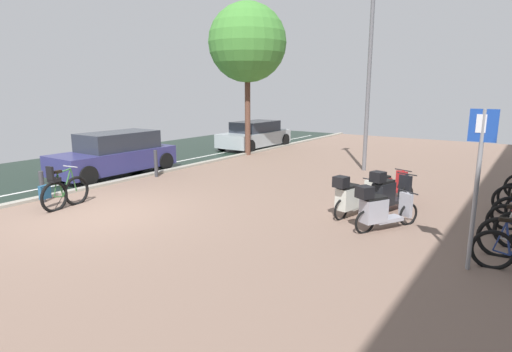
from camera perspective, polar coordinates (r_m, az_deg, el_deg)
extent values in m
cube|color=#836759|center=(7.26, 1.69, -11.73)|extent=(14.40, 40.00, 0.05)
cube|color=#A19B8D|center=(12.49, -27.30, -2.62)|extent=(0.24, 40.00, 0.08)
cube|color=silver|center=(13.55, -29.71, -1.98)|extent=(0.12, 36.00, 0.00)
torus|color=black|center=(11.07, -26.00, -2.61)|extent=(0.20, 0.76, 0.76)
torus|color=black|center=(11.48, -23.46, -1.89)|extent=(0.20, 0.76, 0.76)
cylinder|color=#316532|center=(11.25, -24.57, -0.82)|extent=(0.09, 0.33, 0.67)
cylinder|color=#316532|center=(11.14, -25.33, -1.15)|extent=(0.06, 0.15, 0.61)
cylinder|color=#316532|center=(11.16, -24.91, 0.63)|extent=(0.10, 0.40, 0.09)
cylinder|color=#316532|center=(11.15, -25.49, -2.59)|extent=(0.07, 0.26, 0.08)
cylinder|color=#316532|center=(11.05, -25.84, -1.15)|extent=(0.05, 0.17, 0.56)
cylinder|color=#316532|center=(11.38, -23.80, -0.49)|extent=(0.06, 0.15, 0.61)
cube|color=black|center=(11.04, -25.69, 0.52)|extent=(0.13, 0.23, 0.06)
cylinder|color=#ADADB2|center=(11.28, -24.18, 1.19)|extent=(0.48, 0.10, 0.02)
cube|color=black|center=(11.01, -25.99, -0.47)|extent=(0.24, 0.27, 0.10)
cube|color=black|center=(10.92, -26.48, 0.35)|extent=(0.21, 0.09, 0.32)
cube|color=#23527A|center=(11.38, -27.06, -1.98)|extent=(0.15, 0.29, 0.34)
cylinder|color=black|center=(11.29, -25.49, -3.32)|extent=(0.18, 0.13, 0.30)
torus|color=black|center=(7.87, 29.79, -8.84)|extent=(0.69, 0.18, 0.69)
cylinder|color=navy|center=(7.82, 31.38, -7.39)|extent=(0.14, 0.06, 0.55)
cylinder|color=navy|center=(7.89, 30.67, -9.06)|extent=(0.25, 0.07, 0.07)
cylinder|color=navy|center=(7.80, 30.50, -7.16)|extent=(0.17, 0.05, 0.50)
cube|color=black|center=(7.73, 31.25, -5.18)|extent=(0.23, 0.13, 0.06)
torus|color=black|center=(8.46, 30.54, -7.33)|extent=(0.75, 0.13, 0.75)
cylinder|color=#B2B3B4|center=(8.47, 31.42, -7.58)|extent=(0.27, 0.05, 0.08)
cylinder|color=#B2B3B4|center=(8.38, 31.26, -5.63)|extent=(0.18, 0.04, 0.55)
torus|color=black|center=(9.59, 31.09, -5.37)|extent=(0.71, 0.21, 0.71)
cylinder|color=black|center=(9.61, 31.76, -5.55)|extent=(0.24, 0.07, 0.08)
cylinder|color=black|center=(9.53, 31.65, -3.93)|extent=(0.16, 0.06, 0.52)
torus|color=black|center=(10.13, 31.55, -4.46)|extent=(0.74, 0.29, 0.75)
torus|color=black|center=(11.35, 31.42, -2.91)|extent=(0.73, 0.20, 0.72)
torus|color=black|center=(11.91, 31.78, -2.41)|extent=(0.68, 0.26, 0.69)
torus|color=black|center=(9.52, 11.62, -4.56)|extent=(0.15, 0.50, 0.51)
torus|color=black|center=(10.57, 15.70, -3.11)|extent=(0.15, 0.50, 0.51)
cube|color=silver|center=(10.04, 13.77, -3.93)|extent=(0.43, 0.77, 0.08)
cube|color=silver|center=(9.64, 12.48, -3.01)|extent=(0.41, 0.62, 0.49)
cube|color=black|center=(9.58, 12.56, -1.41)|extent=(0.36, 0.56, 0.06)
cylinder|color=silver|center=(10.49, 15.71, -1.81)|extent=(0.09, 0.13, 0.51)
cube|color=silver|center=(10.44, 15.49, -2.00)|extent=(0.33, 0.15, 0.50)
cylinder|color=black|center=(10.42, 15.71, -0.50)|extent=(0.51, 0.14, 0.03)
cube|color=black|center=(9.32, 11.61, -0.80)|extent=(0.33, 0.33, 0.24)
torus|color=black|center=(8.75, 14.74, -6.16)|extent=(0.29, 0.47, 0.51)
torus|color=black|center=(9.56, 20.22, -4.98)|extent=(0.29, 0.47, 0.51)
cube|color=#A7A6B2|center=(9.15, 17.60, -5.68)|extent=(0.57, 0.72, 0.08)
cube|color=#A7A6B2|center=(8.83, 15.88, -4.60)|extent=(0.52, 0.61, 0.48)
cube|color=black|center=(8.76, 15.98, -2.91)|extent=(0.46, 0.55, 0.06)
cylinder|color=#A7A6B2|center=(9.48, 20.23, -3.54)|extent=(0.12, 0.14, 0.51)
cube|color=#A7A6B2|center=(9.43, 19.90, -3.73)|extent=(0.32, 0.23, 0.50)
cylinder|color=black|center=(9.40, 20.23, -2.07)|extent=(0.47, 0.28, 0.03)
cube|color=black|center=(8.55, 14.71, -2.16)|extent=(0.38, 0.38, 0.24)
torus|color=black|center=(10.00, 16.37, -3.81)|extent=(0.21, 0.57, 0.58)
torus|color=black|center=(11.02, 19.99, -2.62)|extent=(0.21, 0.57, 0.58)
cube|color=black|center=(10.51, 18.26, -3.33)|extent=(0.46, 0.74, 0.08)
cube|color=black|center=(10.12, 17.15, -2.32)|extent=(0.44, 0.60, 0.51)
cube|color=black|center=(10.06, 17.25, -0.74)|extent=(0.39, 0.55, 0.06)
cylinder|color=black|center=(10.93, 20.03, -1.20)|extent=(0.10, 0.13, 0.58)
cube|color=black|center=(10.87, 19.82, -1.39)|extent=(0.33, 0.16, 0.57)
cylinder|color=black|center=(10.85, 20.07, 0.25)|extent=(0.51, 0.17, 0.03)
cube|color=black|center=(9.81, 16.43, -0.11)|extent=(0.35, 0.35, 0.24)
torus|color=black|center=(11.18, 16.03, -2.36)|extent=(0.20, 0.48, 0.49)
torus|color=black|center=(12.16, 19.58, -1.46)|extent=(0.20, 0.48, 0.49)
cube|color=#AE2023|center=(11.67, 17.87, -1.99)|extent=(0.49, 0.74, 0.08)
cube|color=#AE2023|center=(11.32, 16.77, -1.30)|extent=(0.46, 0.61, 0.40)
cube|color=black|center=(11.27, 16.84, -0.15)|extent=(0.41, 0.55, 0.06)
cylinder|color=#AE2023|center=(12.09, 19.59, -0.36)|extent=(0.10, 0.14, 0.49)
cube|color=#AE2023|center=(12.04, 19.38, -0.50)|extent=(0.33, 0.18, 0.48)
cylinder|color=black|center=(12.03, 19.60, 0.76)|extent=(0.50, 0.19, 0.03)
cube|color=navy|center=(15.00, -18.92, 2.12)|extent=(1.70, 4.19, 0.67)
cube|color=#282D38|center=(15.04, -18.43, 4.62)|extent=(1.43, 2.57, 0.60)
cylinder|color=black|center=(16.62, -16.20, 2.50)|extent=(0.20, 0.62, 0.62)
cylinder|color=black|center=(15.41, -12.38, 2.00)|extent=(0.20, 0.62, 0.62)
cylinder|color=black|center=(14.86, -25.60, 0.74)|extent=(0.20, 0.62, 0.62)
cylinder|color=black|center=(13.50, -22.14, 0.01)|extent=(0.20, 0.62, 0.62)
cube|color=#9FA9AF|center=(20.64, -0.18, 5.23)|extent=(1.71, 4.17, 0.64)
cube|color=#282D38|center=(20.64, -0.08, 6.84)|extent=(1.44, 2.45, 0.51)
cylinder|color=black|center=(22.40, 0.38, 5.29)|extent=(0.20, 0.62, 0.62)
cylinder|color=black|center=(21.53, 3.99, 4.99)|extent=(0.20, 0.62, 0.62)
cylinder|color=black|center=(19.91, -4.70, 4.42)|extent=(0.20, 0.62, 0.62)
cylinder|color=black|center=(18.93, -0.85, 4.07)|extent=(0.20, 0.62, 0.62)
cylinder|color=gray|center=(7.37, 28.00, -1.97)|extent=(0.07, 0.07, 2.59)
cube|color=#1C45A9|center=(7.21, 28.80, 6.10)|extent=(0.40, 0.02, 0.50)
cube|color=white|center=(7.19, 28.57, 6.36)|extent=(0.14, 0.01, 0.28)
cylinder|color=slate|center=(15.25, 15.26, 12.85)|extent=(0.14, 0.14, 6.50)
cylinder|color=brown|center=(18.36, -1.16, 8.58)|extent=(0.24, 0.24, 3.65)
sphere|color=#458936|center=(18.43, -1.20, 17.88)|extent=(3.32, 3.32, 3.32)
cylinder|color=#38383D|center=(12.03, -27.35, -1.32)|extent=(0.12, 0.12, 0.82)
cylinder|color=#38383D|center=(14.19, -13.61, 1.67)|extent=(0.12, 0.12, 0.90)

